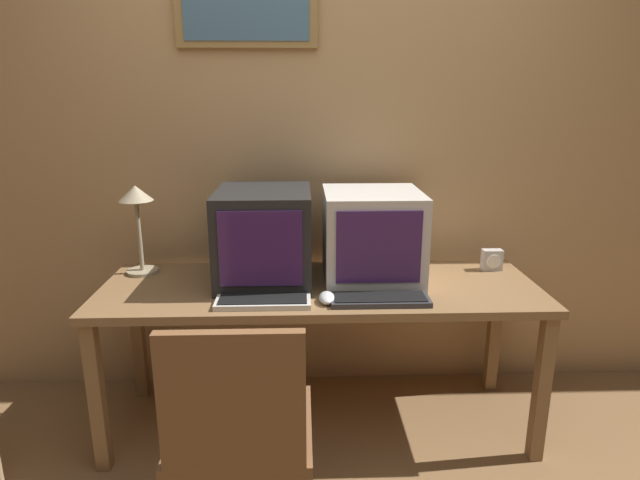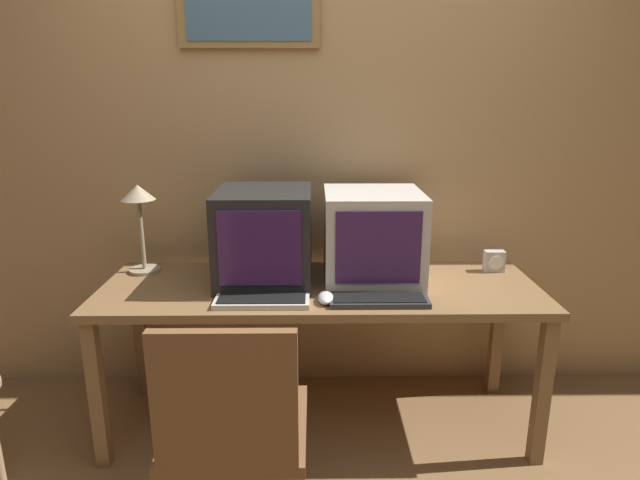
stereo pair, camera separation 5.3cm
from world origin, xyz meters
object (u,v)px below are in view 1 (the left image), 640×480
Objects in this scene: monitor_left at (264,236)px; keyboard_side at (380,299)px; desk_lamp at (137,209)px; office_chair at (242,459)px; mouse_near_keyboard at (327,298)px; keyboard_main at (263,301)px; monitor_right at (372,236)px; desk_clock at (492,260)px.

monitor_left is 0.60m from keyboard_side.
desk_lamp is (-1.07, 0.40, 0.30)m from keyboard_side.
office_chair is at bearing -91.91° from monitor_left.
mouse_near_keyboard is (-0.22, 0.01, 0.01)m from keyboard_side.
monitor_right is at bearing 32.39° from keyboard_main.
monitor_right is at bearing 89.75° from keyboard_side.
desk_lamp is at bearing 145.75° from keyboard_main.
mouse_near_keyboard is 0.72m from office_chair.
keyboard_side is 0.71m from desk_clock.
keyboard_side is at bearing -2.29° from mouse_near_keyboard.
keyboard_main is 0.78m from desk_lamp.
desk_clock is at bearing -0.36° from desk_lamp.
monitor_right is 0.40m from mouse_near_keyboard.
desk_lamp is (-0.85, 0.39, 0.29)m from mouse_near_keyboard.
keyboard_side is at bearing -31.13° from monitor_left.
desk_lamp is (-0.60, 0.41, 0.30)m from keyboard_main.
monitor_left reaches higher than mouse_near_keyboard.
desk_clock reaches higher than mouse_near_keyboard.
keyboard_main is 3.23× the size of mouse_near_keyboard.
monitor_right is (0.48, 0.01, -0.01)m from monitor_left.
monitor_left is 0.61m from desk_lamp.
keyboard_main is 0.26m from mouse_near_keyboard.
monitor_left reaches higher than keyboard_side.
mouse_near_keyboard is 0.90m from desk_clock.
monitor_right is at bearing 0.86° from monitor_left.
desk_lamp is at bearing 155.17° from mouse_near_keyboard.
desk_lamp is (-1.07, 0.10, 0.11)m from monitor_right.
mouse_near_keyboard is at bearing 177.71° from keyboard_side.
office_chair is at bearing -139.14° from desk_clock.
desk_clock reaches higher than keyboard_side.
keyboard_main is (0.01, -0.29, -0.19)m from monitor_left.
desk_lamp reaches higher than desk_clock.
monitor_left is at bearing 133.37° from mouse_near_keyboard.
desk_clock is (0.81, 0.38, 0.03)m from mouse_near_keyboard.
monitor_right reaches higher than keyboard_main.
keyboard_main is at bearing -159.69° from desk_clock.
monitor_left reaches higher than keyboard_main.
monitor_right is at bearing 53.23° from mouse_near_keyboard.
mouse_near_keyboard is at bearing 62.69° from office_chair.
keyboard_main is 0.47m from keyboard_side.
office_chair reaches higher than desk_clock.
monitor_right is 0.49× the size of office_chair.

